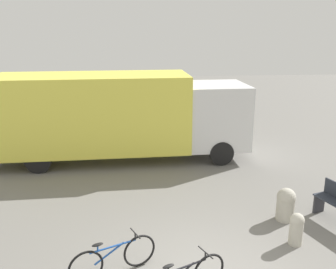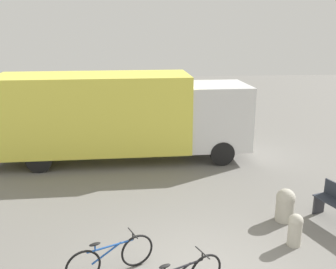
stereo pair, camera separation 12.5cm
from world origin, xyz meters
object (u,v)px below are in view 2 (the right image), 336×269
(delivery_truck, at_px, (121,113))
(bollard_near_bench, at_px, (295,229))
(bicycle_near, at_px, (111,258))
(bollard_far_bench, at_px, (285,204))

(delivery_truck, height_order, bollard_near_bench, delivery_truck)
(bicycle_near, relative_size, bollard_far_bench, 1.97)
(bicycle_near, distance_m, bollard_near_bench, 3.99)
(bicycle_near, bearing_deg, bollard_far_bench, -1.13)
(delivery_truck, relative_size, bollard_near_bench, 11.85)
(bicycle_near, xyz_separation_m, bollard_far_bench, (4.13, 1.77, 0.07))
(bollard_far_bench, bearing_deg, delivery_truck, 130.32)
(bicycle_near, bearing_deg, delivery_truck, 65.77)
(delivery_truck, relative_size, bicycle_near, 5.38)
(delivery_truck, height_order, bollard_far_bench, delivery_truck)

